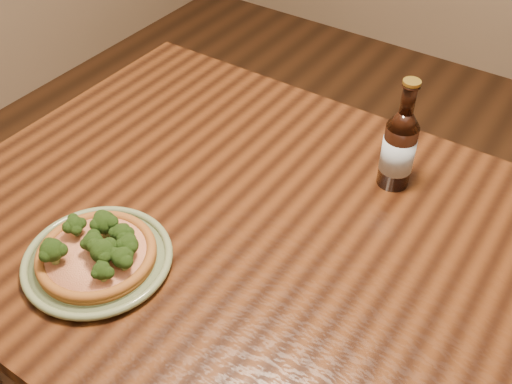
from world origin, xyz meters
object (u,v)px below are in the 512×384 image
Objects in this scene: pizza at (97,252)px; beer_bottle at (399,148)px; plate at (98,260)px; table at (349,307)px.

beer_bottle is at bearing 55.82° from pizza.
pizza is at bearing 16.68° from plate.
beer_bottle is at bearing 100.25° from table.
table is 6.22× the size of plate.
beer_bottle reaches higher than plate.
beer_bottle reaches higher than table.
pizza is 0.58m from beer_bottle.
plate is (-0.38, -0.23, 0.10)m from table.
plate is 1.11× the size of beer_bottle.
table is at bearing 31.38° from pizza.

